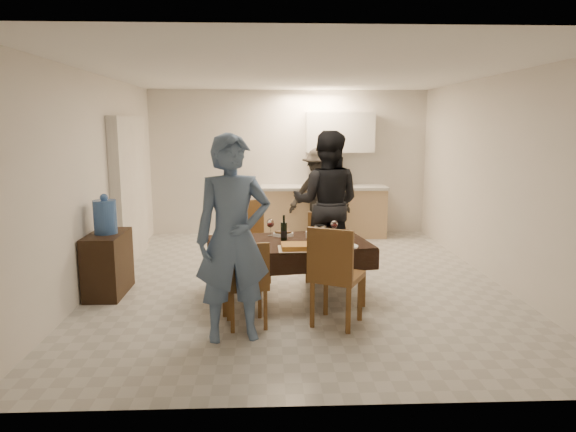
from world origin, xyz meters
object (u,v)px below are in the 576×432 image
at_px(water_pitcher, 320,234).
at_px(savoury_tart, 299,247).
at_px(console, 108,264).
at_px(water_jug, 105,217).
at_px(person_near, 233,239).
at_px(person_far, 327,203).
at_px(person_kitchen, 320,196).
at_px(wine_bottle, 284,228).
at_px(dining_table, 288,244).
at_px(microwave, 330,177).

relative_size(water_pitcher, savoury_tart, 0.42).
bearing_deg(console, water_pitcher, -7.91).
height_order(console, water_pitcher, water_pitcher).
distance_m(console, savoury_tart, 2.34).
distance_m(water_jug, savoury_tart, 2.33).
bearing_deg(water_jug, person_near, -40.61).
bearing_deg(person_far, person_kitchen, -78.77).
xyz_separation_m(wine_bottle, person_far, (0.60, 1.00, 0.12)).
relative_size(water_jug, person_kitchen, 0.25).
relative_size(savoury_tart, person_kitchen, 0.28).
bearing_deg(savoury_tart, console, 163.11).
distance_m(savoury_tart, person_near, 0.96).
distance_m(dining_table, person_kitchen, 3.02).
bearing_deg(console, person_far, 15.86).
xyz_separation_m(dining_table, person_near, (-0.55, -1.05, 0.30)).
relative_size(person_near, person_kitchen, 1.19).
relative_size(console, savoury_tart, 1.77).
relative_size(water_pitcher, person_far, 0.10).
bearing_deg(wine_bottle, dining_table, -45.00).
xyz_separation_m(savoury_tart, microwave, (0.78, 3.78, 0.35)).
bearing_deg(person_near, microwave, 61.20).
distance_m(person_near, person_far, 2.37).
xyz_separation_m(person_far, person_kitchen, (0.11, 1.90, -0.15)).
bearing_deg(dining_table, savoury_tart, -84.64).
height_order(water_jug, person_far, person_far).
distance_m(microwave, person_near, 4.67).
xyz_separation_m(savoury_tart, person_near, (-0.65, -0.67, 0.24)).
height_order(water_jug, person_near, person_near).
bearing_deg(person_near, savoury_tart, 34.86).
bearing_deg(wine_bottle, water_jug, 173.30).
distance_m(water_pitcher, person_far, 1.13).
bearing_deg(dining_table, water_jug, 162.74).
height_order(dining_table, savoury_tart, savoury_tart).
xyz_separation_m(savoury_tart, person_kitchen, (0.56, 3.33, 0.09)).
xyz_separation_m(console, person_near, (1.57, -1.34, 0.59)).
relative_size(microwave, person_far, 0.30).
relative_size(dining_table, water_pitcher, 10.11).
height_order(water_pitcher, person_near, person_near).
bearing_deg(water_pitcher, water_jug, 172.09).
xyz_separation_m(dining_table, water_pitcher, (0.35, -0.05, 0.13)).
relative_size(dining_table, person_near, 0.99).
xyz_separation_m(console, person_far, (2.67, 0.76, 0.59)).
distance_m(dining_table, person_far, 1.22).
relative_size(console, microwave, 1.39).
xyz_separation_m(person_near, person_kitchen, (1.21, 4.00, -0.15)).
relative_size(console, water_pitcher, 4.21).
bearing_deg(water_jug, microwave, 46.05).
bearing_deg(person_far, water_pitcher, 94.14).
bearing_deg(water_pitcher, console, 172.09).
xyz_separation_m(dining_table, wine_bottle, (-0.05, 0.05, 0.18)).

